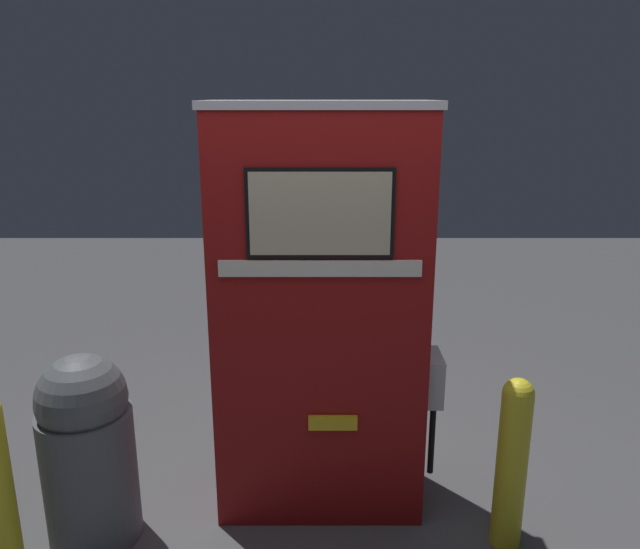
% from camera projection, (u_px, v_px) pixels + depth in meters
% --- Properties ---
extents(ground_plane, '(14.00, 14.00, 0.00)m').
position_uv_depth(ground_plane, '(320.00, 526.00, 3.32)').
color(ground_plane, '#4C4C4F').
extents(gas_pump, '(1.19, 0.58, 2.18)m').
position_uv_depth(gas_pump, '(320.00, 315.00, 3.28)').
color(gas_pump, maroon).
rests_on(gas_pump, ground_plane).
extents(safety_bollard, '(0.15, 0.15, 0.91)m').
position_uv_depth(safety_bollard, '(512.00, 459.00, 3.07)').
color(safety_bollard, yellow).
rests_on(safety_bollard, ground_plane).
extents(trash_bin, '(0.46, 0.46, 1.01)m').
position_uv_depth(trash_bin, '(87.00, 449.00, 3.11)').
color(trash_bin, '#51565B').
rests_on(trash_bin, ground_plane).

